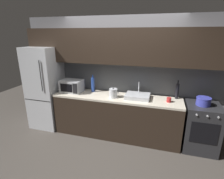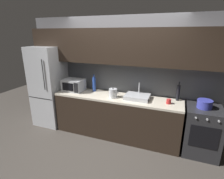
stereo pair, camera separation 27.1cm
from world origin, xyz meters
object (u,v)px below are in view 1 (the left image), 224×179
object	(u,v)px
refrigerator	(46,88)
kettle	(113,93)
wine_bottle_blue	(93,85)
wine_bottle_dark	(177,91)
microwave	(72,86)
cooking_pot	(203,101)
mug_red	(169,100)
oven_range	(201,127)

from	to	relation	value
refrigerator	kettle	bearing A→B (deg)	-2.39
wine_bottle_blue	wine_bottle_dark	xyz separation A→B (m)	(1.77, 0.06, -0.01)
microwave	kettle	distance (m)	0.99
refrigerator	cooking_pot	xyz separation A→B (m)	(3.34, 0.00, 0.04)
wine_bottle_dark	cooking_pot	world-z (taller)	wine_bottle_dark
kettle	wine_bottle_dark	xyz separation A→B (m)	(1.23, 0.29, 0.07)
microwave	mug_red	bearing A→B (deg)	-1.04
oven_range	kettle	xyz separation A→B (m)	(-1.71, -0.07, 0.54)
microwave	kettle	bearing A→B (deg)	-5.11
oven_range	wine_bottle_dark	size ratio (longest dim) A/B	2.40
refrigerator	microwave	bearing A→B (deg)	1.55
refrigerator	wine_bottle_blue	size ratio (longest dim) A/B	4.85
wine_bottle_dark	oven_range	bearing A→B (deg)	-25.32
wine_bottle_dark	microwave	bearing A→B (deg)	-174.71
wine_bottle_blue	cooking_pot	world-z (taller)	wine_bottle_blue
refrigerator	wine_bottle_dark	bearing A→B (deg)	4.42
refrigerator	mug_red	size ratio (longest dim) A/B	20.87
microwave	wine_bottle_blue	world-z (taller)	wine_bottle_blue
oven_range	wine_bottle_dark	distance (m)	0.80
mug_red	cooking_pot	distance (m)	0.60
wine_bottle_dark	cooking_pot	xyz separation A→B (m)	(0.45, -0.22, -0.08)
refrigerator	wine_bottle_blue	distance (m)	1.14
mug_red	cooking_pot	size ratio (longest dim) A/B	0.36
kettle	wine_bottle_dark	size ratio (longest dim) A/B	0.55
wine_bottle_blue	microwave	bearing A→B (deg)	-161.79
microwave	cooking_pot	distance (m)	2.66
refrigerator	mug_red	bearing A→B (deg)	-0.40
kettle	mug_red	distance (m)	1.09
refrigerator	wine_bottle_blue	xyz separation A→B (m)	(1.12, 0.16, 0.13)
wine_bottle_blue	mug_red	distance (m)	1.64
kettle	cooking_pot	world-z (taller)	kettle
oven_range	kettle	world-z (taller)	kettle
wine_bottle_blue	wine_bottle_dark	distance (m)	1.77
oven_range	cooking_pot	distance (m)	0.52
mug_red	cooking_pot	world-z (taller)	cooking_pot
oven_range	wine_bottle_dark	world-z (taller)	wine_bottle_dark
microwave	wine_bottle_blue	bearing A→B (deg)	18.21
oven_range	mug_red	distance (m)	0.80
microwave	mug_red	xyz separation A→B (m)	(2.07, -0.04, -0.09)
microwave	wine_bottle_blue	distance (m)	0.47
oven_range	microwave	distance (m)	2.75
oven_range	microwave	xyz separation A→B (m)	(-2.69, 0.02, 0.58)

